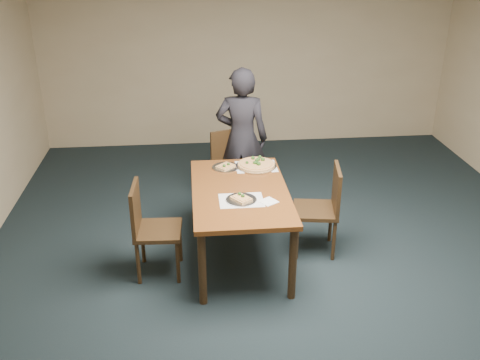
{
  "coord_description": "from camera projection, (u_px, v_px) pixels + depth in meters",
  "views": [
    {
      "loc": [
        -0.87,
        -3.78,
        2.94
      ],
      "look_at": [
        -0.43,
        0.73,
        0.85
      ],
      "focal_mm": 40.0,
      "sensor_mm": 36.0,
      "label": 1
    }
  ],
  "objects": [
    {
      "name": "ground",
      "position": [
        297.0,
        300.0,
        4.72
      ],
      "size": [
        8.0,
        8.0,
        0.0
      ],
      "primitive_type": "plane",
      "color": "black",
      "rests_on": "ground"
    },
    {
      "name": "room_shell",
      "position": [
        307.0,
        110.0,
        3.99
      ],
      "size": [
        8.0,
        8.0,
        8.0
      ],
      "color": "tan",
      "rests_on": "ground"
    },
    {
      "name": "dining_table",
      "position": [
        240.0,
        198.0,
        5.07
      ],
      "size": [
        0.9,
        1.5,
        0.75
      ],
      "color": "#562B11",
      "rests_on": "ground"
    },
    {
      "name": "chair_far",
      "position": [
        232.0,
        165.0,
        6.15
      ],
      "size": [
        0.53,
        0.53,
        0.91
      ],
      "rotation": [
        0.0,
        0.0,
        0.32
      ],
      "color": "black",
      "rests_on": "ground"
    },
    {
      "name": "chair_left",
      "position": [
        149.0,
        225.0,
        4.9
      ],
      "size": [
        0.44,
        0.44,
        0.91
      ],
      "rotation": [
        0.0,
        0.0,
        1.52
      ],
      "color": "black",
      "rests_on": "ground"
    },
    {
      "name": "chair_right",
      "position": [
        324.0,
        205.0,
        5.26
      ],
      "size": [
        0.48,
        0.48,
        0.91
      ],
      "rotation": [
        0.0,
        0.0,
        -1.73
      ],
      "color": "black",
      "rests_on": "ground"
    },
    {
      "name": "diner",
      "position": [
        242.0,
        138.0,
        6.1
      ],
      "size": [
        0.67,
        0.51,
        1.64
      ],
      "primitive_type": "imported",
      "rotation": [
        0.0,
        0.0,
        2.93
      ],
      "color": "black",
      "rests_on": "ground"
    },
    {
      "name": "placemat_main",
      "position": [
        256.0,
        167.0,
        5.53
      ],
      "size": [
        0.42,
        0.32,
        0.0
      ],
      "primitive_type": "cube",
      "color": "white",
      "rests_on": "dining_table"
    },
    {
      "name": "placemat_near",
      "position": [
        241.0,
        200.0,
        4.83
      ],
      "size": [
        0.4,
        0.3,
        0.0
      ],
      "primitive_type": "cube",
      "color": "white",
      "rests_on": "dining_table"
    },
    {
      "name": "pizza_pan",
      "position": [
        256.0,
        164.0,
        5.52
      ],
      "size": [
        0.42,
        0.42,
        0.07
      ],
      "color": "silver",
      "rests_on": "dining_table"
    },
    {
      "name": "slice_plate_near",
      "position": [
        241.0,
        199.0,
        4.82
      ],
      "size": [
        0.28,
        0.28,
        0.06
      ],
      "color": "silver",
      "rests_on": "dining_table"
    },
    {
      "name": "slice_plate_far",
      "position": [
        226.0,
        167.0,
        5.49
      ],
      "size": [
        0.28,
        0.28,
        0.06
      ],
      "color": "silver",
      "rests_on": "dining_table"
    },
    {
      "name": "napkin",
      "position": [
        268.0,
        202.0,
        4.8
      ],
      "size": [
        0.19,
        0.19,
        0.01
      ],
      "primitive_type": "cube",
      "rotation": [
        0.0,
        0.0,
        0.57
      ],
      "color": "white",
      "rests_on": "dining_table"
    }
  ]
}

